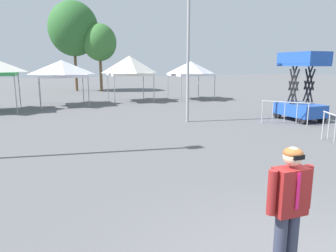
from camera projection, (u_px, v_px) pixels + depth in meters
canopy_tent_center at (62, 69)px, 20.80m from camera, size 3.22×3.22×3.04m
canopy_tent_right_of_center at (130, 66)px, 23.14m from camera, size 3.22×3.22×3.38m
canopy_tent_behind_left at (191, 69)px, 24.33m from camera, size 3.08×3.08×2.99m
scissor_lift at (300, 99)px, 15.38m from camera, size 1.50×2.36×3.34m
person_foreground at (289, 205)px, 3.85m from camera, size 0.65×0.27×1.78m
light_pole_near_lift at (188, 25)px, 14.28m from camera, size 0.36×0.36×7.99m
tree_behind_tents_left at (73, 29)px, 31.68m from camera, size 5.02×5.02×9.11m
tree_behind_tents_right at (100, 43)px, 31.47m from camera, size 3.40×3.40×6.83m
crowd_barrier_mid_lot at (285, 109)px, 14.31m from camera, size 1.38×1.65×1.08m
crowd_barrier_near_person at (336, 125)px, 10.49m from camera, size 1.03×1.88×1.08m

